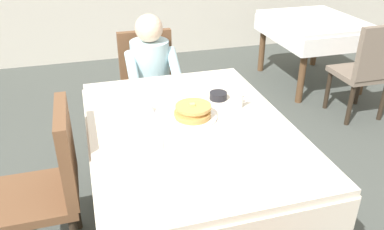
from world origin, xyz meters
TOP-DOWN VIEW (x-y plane):
  - ground_plane at (0.00, 0.00)m, footprint 14.00×14.00m
  - dining_table_main at (0.00, 0.00)m, footprint 1.12×1.52m
  - chair_diner at (-0.03, 1.17)m, footprint 0.44×0.45m
  - diner_person at (-0.03, 1.01)m, footprint 0.40×0.43m
  - chair_left_side at (-0.77, 0.00)m, footprint 0.45×0.44m
  - plate_breakfast at (0.03, 0.07)m, footprint 0.28×0.28m
  - breakfast_stack at (0.03, 0.06)m, footprint 0.21×0.21m
  - cup_coffee at (0.33, 0.14)m, footprint 0.11×0.08m
  - bowl_butter at (0.26, 0.27)m, footprint 0.11×0.11m
  - syrup_pitcher at (-0.19, 0.22)m, footprint 0.08×0.08m
  - fork_left_of_plate at (-0.16, 0.05)m, footprint 0.01×0.18m
  - knife_right_of_plate at (0.22, 0.05)m, footprint 0.03×0.20m
  - spoon_near_edge at (0.01, -0.22)m, footprint 0.15×0.02m
  - napkin_folded at (-0.27, -0.13)m, footprint 0.19×0.15m
  - background_table_far at (1.96, 1.90)m, footprint 0.92×1.12m
  - background_chair_empty at (1.96, 0.95)m, footprint 0.44×0.45m

SIDE VIEW (x-z plane):
  - ground_plane at x=0.00m, z-range 0.00..0.00m
  - chair_diner at x=-0.03m, z-range 0.06..0.99m
  - chair_left_side at x=-0.77m, z-range 0.06..0.99m
  - background_chair_empty at x=1.96m, z-range 0.06..0.99m
  - background_table_far at x=1.96m, z-range 0.25..0.99m
  - dining_table_main at x=0.00m, z-range 0.28..1.02m
  - diner_person at x=-0.03m, z-range 0.11..1.23m
  - fork_left_of_plate at x=-0.16m, z-range 0.74..0.74m
  - knife_right_of_plate at x=0.22m, z-range 0.74..0.74m
  - spoon_near_edge at x=0.01m, z-range 0.74..0.74m
  - napkin_folded at x=-0.27m, z-range 0.74..0.75m
  - plate_breakfast at x=0.03m, z-range 0.74..0.76m
  - bowl_butter at x=0.26m, z-range 0.74..0.78m
  - syrup_pitcher at x=-0.19m, z-range 0.74..0.81m
  - cup_coffee at x=0.33m, z-range 0.74..0.83m
  - breakfast_stack at x=0.03m, z-range 0.75..0.83m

